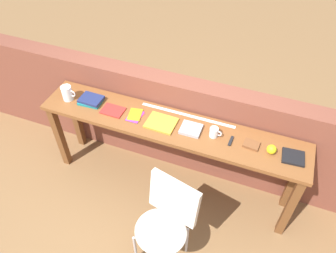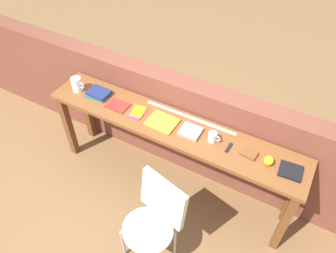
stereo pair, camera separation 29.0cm
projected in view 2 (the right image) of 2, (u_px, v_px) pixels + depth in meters
ground_plane at (156, 202)px, 3.39m from camera, size 40.00×40.00×0.00m
brick_wall_back at (186, 126)px, 3.39m from camera, size 6.00×0.20×1.12m
sideboard at (171, 135)px, 3.05m from camera, size 2.50×0.44×0.88m
chair_white_moulded at (153, 219)px, 2.68m from camera, size 0.53×0.54×0.89m
pitcher_white at (77, 84)px, 3.24m from camera, size 0.14×0.10×0.18m
book_stack_leftmost at (99, 93)px, 3.23m from camera, size 0.23×0.18×0.05m
magazine_cycling at (118, 105)px, 3.13m from camera, size 0.21×0.16×0.01m
pamphlet_pile_colourful at (138, 112)px, 3.06m from camera, size 0.15×0.19×0.01m
book_open_centre at (162, 122)px, 2.96m from camera, size 0.27×0.23×0.02m
book_grey_hardcover at (190, 131)px, 2.87m from camera, size 0.18×0.17×0.03m
mug at (213, 137)px, 2.78m from camera, size 0.11×0.08×0.09m
multitool_folded at (229, 148)px, 2.75m from camera, size 0.03×0.11×0.02m
leather_journal_brown at (249, 153)px, 2.70m from camera, size 0.14×0.11×0.02m
sports_ball_small at (269, 161)px, 2.61m from camera, size 0.08×0.08×0.08m
book_repair_rightmost at (291, 171)px, 2.57m from camera, size 0.19×0.18×0.02m
ruler_metal_back_edge at (190, 117)px, 3.02m from camera, size 0.91×0.03×0.00m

